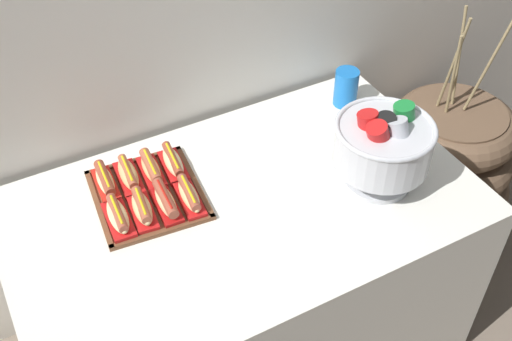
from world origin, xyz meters
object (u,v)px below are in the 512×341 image
object	(u,v)px
hot_dog_1	(142,209)
floor_vase	(443,171)
hot_dog_2	(166,202)
hot_dog_6	(151,169)
hot_dog_7	(173,163)
hot_dog_4	(105,181)
serving_tray	(148,195)
hot_dog_3	(189,196)
punch_bowl	(383,144)
buffet_table	(244,277)
hot_dog_5	(128,175)
cup_stack	(346,88)
hot_dog_0	(118,216)

from	to	relation	value
hot_dog_1	floor_vase	bearing A→B (deg)	3.38
hot_dog_2	hot_dog_6	bearing A→B (deg)	84.69
floor_vase	hot_dog_7	size ratio (longest dim) A/B	6.89
hot_dog_4	serving_tray	bearing A→B (deg)	-41.57
hot_dog_1	hot_dog_6	world-z (taller)	hot_dog_1
hot_dog_2	hot_dog_3	xyz separation A→B (m)	(0.07, -0.01, -0.00)
punch_bowl	hot_dog_2	bearing A→B (deg)	162.78
buffet_table	hot_dog_5	distance (m)	0.56
hot_dog_7	cup_stack	xyz separation A→B (m)	(0.71, 0.04, 0.04)
hot_dog_3	hot_dog_0	bearing A→B (deg)	174.69
hot_dog_4	hot_dog_6	world-z (taller)	same
buffet_table	floor_vase	distance (m)	1.10
floor_vase	hot_dog_6	bearing A→B (deg)	176.62
hot_dog_6	serving_tray	bearing A→B (deg)	-119.76
hot_dog_0	hot_dog_5	size ratio (longest dim) A/B	0.97
hot_dog_0	punch_bowl	distance (m)	0.84
hot_dog_1	buffet_table	bearing A→B (deg)	-17.12
serving_tray	hot_dog_6	distance (m)	0.10
hot_dog_0	hot_dog_6	bearing A→B (deg)	42.41
floor_vase	punch_bowl	xyz separation A→B (m)	(-0.65, -0.29, 0.64)
hot_dog_0	hot_dog_2	xyz separation A→B (m)	(0.15, -0.01, 0.00)
hot_dog_5	floor_vase	bearing A→B (deg)	-3.49
hot_dog_6	punch_bowl	size ratio (longest dim) A/B	0.54
floor_vase	hot_dog_6	size ratio (longest dim) A/B	7.10
hot_dog_2	hot_dog_3	distance (m)	0.08
hot_dog_6	cup_stack	distance (m)	0.78
floor_vase	hot_dog_4	bearing A→B (deg)	176.42
hot_dog_4	hot_dog_3	bearing A→B (deg)	-41.57
hot_dog_2	cup_stack	xyz separation A→B (m)	(0.80, 0.20, 0.03)
serving_tray	hot_dog_4	size ratio (longest dim) A/B	2.29
floor_vase	hot_dog_2	bearing A→B (deg)	-176.13
hot_dog_3	cup_stack	xyz separation A→B (m)	(0.72, 0.21, 0.04)
floor_vase	hot_dog_1	size ratio (longest dim) A/B	7.11
hot_dog_5	cup_stack	distance (m)	0.86
hot_dog_2	hot_dog_6	xyz separation A→B (m)	(0.02, 0.16, -0.00)
hot_dog_7	hot_dog_3	bearing A→B (deg)	-95.31
hot_dog_3	cup_stack	world-z (taller)	cup_stack
serving_tray	cup_stack	bearing A→B (deg)	7.79
hot_dog_1	hot_dog_2	distance (m)	0.08
hot_dog_4	cup_stack	size ratio (longest dim) A/B	1.19
cup_stack	hot_dog_2	bearing A→B (deg)	-166.00
serving_tray	punch_bowl	size ratio (longest dim) A/B	1.24
hot_dog_2	hot_dog_7	distance (m)	0.18
hot_dog_2	hot_dog_5	xyz separation A→B (m)	(-0.06, 0.17, -0.00)
buffet_table	hot_dog_5	bearing A→B (deg)	137.73
hot_dog_0	hot_dog_6	xyz separation A→B (m)	(0.16, 0.15, 0.00)
floor_vase	hot_dog_3	distance (m)	1.33
hot_dog_3	hot_dog_6	bearing A→B (deg)	109.13
hot_dog_2	cup_stack	world-z (taller)	cup_stack
hot_dog_6	hot_dog_5	bearing A→B (deg)	174.69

